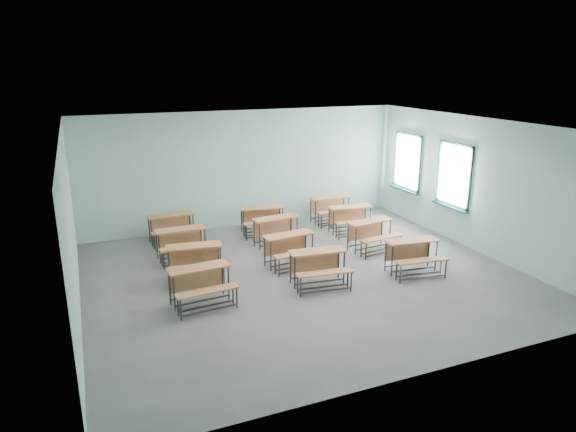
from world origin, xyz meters
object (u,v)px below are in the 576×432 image
at_px(desk_unit_r3c0, 172,224).
at_px(desk_unit_r1c1, 291,245).
at_px(desk_unit_r2c0, 182,240).
at_px(desk_unit_r0c2, 414,252).
at_px(desk_unit_r1c2, 372,231).
at_px(desk_unit_r1c0, 195,257).
at_px(desk_unit_r2c2, 351,216).
at_px(desk_unit_r0c0, 201,281).
at_px(desk_unit_r3c2, 332,206).
at_px(desk_unit_r3c1, 263,216).
at_px(desk_unit_r2c1, 278,227).
at_px(desk_unit_r0c1, 319,263).

bearing_deg(desk_unit_r3c0, desk_unit_r1c1, -52.67).
distance_m(desk_unit_r1c1, desk_unit_r2c0, 2.55).
bearing_deg(desk_unit_r0c2, desk_unit_r1c2, 99.19).
relative_size(desk_unit_r0c2, desk_unit_r1c0, 1.00).
height_order(desk_unit_r2c0, desk_unit_r2c2, same).
relative_size(desk_unit_r0c0, desk_unit_r3c2, 1.05).
xyz_separation_m(desk_unit_r2c0, desk_unit_r3c0, (0.00, 1.26, 0.00)).
relative_size(desk_unit_r3c1, desk_unit_r3c2, 1.07).
bearing_deg(desk_unit_r1c2, desk_unit_r0c2, -95.03).
bearing_deg(desk_unit_r3c2, desk_unit_r2c2, -87.47).
distance_m(desk_unit_r1c0, desk_unit_r3c2, 5.18).
xyz_separation_m(desk_unit_r1c1, desk_unit_r2c1, (0.21, 1.33, 0.00)).
height_order(desk_unit_r0c0, desk_unit_r3c2, same).
relative_size(desk_unit_r0c0, desk_unit_r2c1, 0.98).
relative_size(desk_unit_r1c0, desk_unit_r2c1, 0.99).
distance_m(desk_unit_r0c0, desk_unit_r1c2, 4.73).
xyz_separation_m(desk_unit_r2c0, desk_unit_r2c2, (4.58, 0.22, 0.00)).
relative_size(desk_unit_r1c0, desk_unit_r2c0, 1.04).
relative_size(desk_unit_r0c0, desk_unit_r0c2, 0.99).
height_order(desk_unit_r0c0, desk_unit_r1c2, same).
bearing_deg(desk_unit_r3c2, desk_unit_r2c0, -163.41).
bearing_deg(desk_unit_r0c2, desk_unit_r2c0, 155.30).
xyz_separation_m(desk_unit_r1c1, desk_unit_r1c2, (2.22, 0.20, 0.00)).
height_order(desk_unit_r0c1, desk_unit_r2c2, same).
bearing_deg(desk_unit_r1c1, desk_unit_r0c0, -159.40).
relative_size(desk_unit_r0c1, desk_unit_r3c2, 1.06).
bearing_deg(desk_unit_r3c1, desk_unit_r1c0, -127.86).
bearing_deg(desk_unit_r3c2, desk_unit_r3c0, -178.93).
relative_size(desk_unit_r0c2, desk_unit_r3c1, 0.99).
xyz_separation_m(desk_unit_r0c0, desk_unit_r1c2, (4.53, 1.35, 0.00)).
bearing_deg(desk_unit_r2c0, desk_unit_r0c2, -33.60).
xyz_separation_m(desk_unit_r0c2, desk_unit_r3c0, (-4.47, 3.97, 0.00)).
height_order(desk_unit_r0c2, desk_unit_r1c1, same).
bearing_deg(desk_unit_r3c2, desk_unit_r1c0, -149.98).
height_order(desk_unit_r2c0, desk_unit_r3c1, same).
bearing_deg(desk_unit_r2c1, desk_unit_r0c0, -142.98).
bearing_deg(desk_unit_r0c2, desk_unit_r1c1, 155.42).
xyz_separation_m(desk_unit_r0c0, desk_unit_r0c1, (2.43, -0.05, 0.00)).
bearing_deg(desk_unit_r2c1, desk_unit_r2c2, -2.04).
relative_size(desk_unit_r1c0, desk_unit_r1c2, 0.99).
xyz_separation_m(desk_unit_r0c2, desk_unit_r2c0, (-4.47, 2.71, 0.00)).
relative_size(desk_unit_r2c1, desk_unit_r3c2, 1.07).
height_order(desk_unit_r3c0, desk_unit_r3c2, same).
bearing_deg(desk_unit_r0c1, desk_unit_r1c2, 40.21).
bearing_deg(desk_unit_r3c1, desk_unit_r1c1, -86.86).
height_order(desk_unit_r2c2, desk_unit_r3c2, same).
xyz_separation_m(desk_unit_r1c0, desk_unit_r3c1, (2.34, 2.30, 0.00)).
bearing_deg(desk_unit_r0c0, desk_unit_r1c0, 77.30).
bearing_deg(desk_unit_r1c1, desk_unit_r2c1, 75.44).
bearing_deg(desk_unit_r0c1, desk_unit_r0c2, 1.77).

